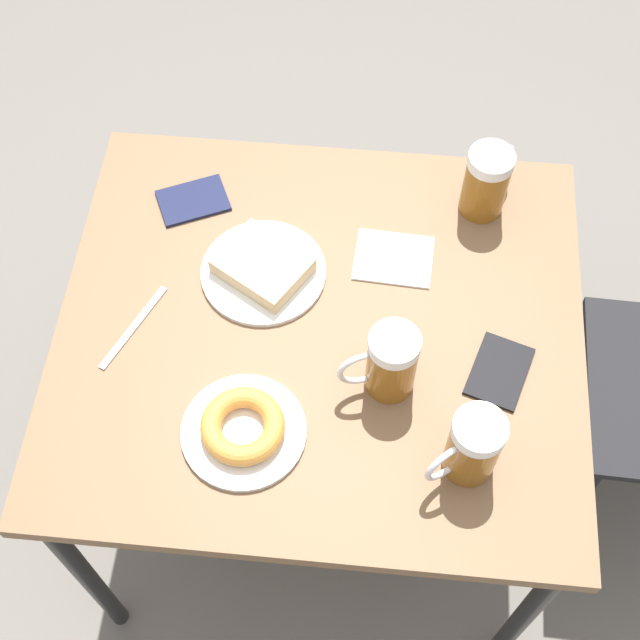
{
  "coord_description": "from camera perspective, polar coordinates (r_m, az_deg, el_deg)",
  "views": [
    {
      "loc": [
        0.78,
        0.07,
        2.05
      ],
      "look_at": [
        0.0,
        0.0,
        0.75
      ],
      "focal_mm": 50.0,
      "sensor_mm": 36.0,
      "label": 1
    }
  ],
  "objects": [
    {
      "name": "napkin_folded",
      "position": [
        1.61,
        4.73,
        3.96
      ],
      "size": [
        0.12,
        0.15,
        0.0
      ],
      "rotation": [
        0.0,
        0.0,
        1.51
      ],
      "color": "white",
      "rests_on": "table"
    },
    {
      "name": "plate_with_cake",
      "position": [
        1.58,
        -3.66,
        3.31
      ],
      "size": [
        0.22,
        0.22,
        0.04
      ],
      "color": "white",
      "rests_on": "table"
    },
    {
      "name": "ground_plane",
      "position": [
        2.19,
        0.0,
        -10.09
      ],
      "size": [
        8.0,
        8.0,
        0.0
      ],
      "primitive_type": "plane",
      "color": "#666059"
    },
    {
      "name": "beer_mug_left",
      "position": [
        1.65,
        10.64,
        8.74
      ],
      "size": [
        0.12,
        0.1,
        0.14
      ],
      "color": "#8C5619",
      "rests_on": "table"
    },
    {
      "name": "fork",
      "position": [
        1.56,
        -11.84,
        -0.45
      ],
      "size": [
        0.17,
        0.09,
        0.0
      ],
      "rotation": [
        0.0,
        0.0,
        1.15
      ],
      "color": "silver",
      "rests_on": "table"
    },
    {
      "name": "beer_mug_center",
      "position": [
        1.42,
        4.49,
        -2.73
      ],
      "size": [
        0.08,
        0.13,
        0.14
      ],
      "color": "#8C5619",
      "rests_on": "table"
    },
    {
      "name": "table",
      "position": [
        1.59,
        0.0,
        -1.59
      ],
      "size": [
        0.81,
        0.91,
        0.73
      ],
      "color": "brown",
      "rests_on": "ground_plane"
    },
    {
      "name": "passport_near_edge",
      "position": [
        1.7,
        -8.12,
        7.58
      ],
      "size": [
        0.13,
        0.15,
        0.01
      ],
      "rotation": [
        0.0,
        0.0,
        0.43
      ],
      "color": "#141938",
      "rests_on": "table"
    },
    {
      "name": "beer_mug_right",
      "position": [
        1.37,
        9.69,
        -8.01
      ],
      "size": [
        0.1,
        0.12,
        0.14
      ],
      "color": "#8C5619",
      "rests_on": "table"
    },
    {
      "name": "passport_far_edge",
      "position": [
        1.52,
        11.41,
        -3.24
      ],
      "size": [
        0.15,
        0.12,
        0.01
      ],
      "rotation": [
        0.0,
        0.0,
        1.26
      ],
      "color": "black",
      "rests_on": "table"
    },
    {
      "name": "plate_with_donut",
      "position": [
        1.43,
        -4.94,
        -6.92
      ],
      "size": [
        0.2,
        0.2,
        0.04
      ],
      "color": "white",
      "rests_on": "table"
    }
  ]
}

